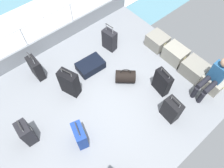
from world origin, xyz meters
The scene contains 18 objects.
ground_plane centered at (0.00, 0.00, -0.03)m, with size 4.40×5.20×0.06m, color gray.
gunwale_port centered at (-2.17, 0.00, 0.23)m, with size 0.06×5.20×0.45m, color gray.
railing_port centered at (-2.17, 0.00, 0.78)m, with size 0.04×4.20×1.02m.
sea_wake centered at (-3.60, 0.00, -0.34)m, with size 12.00×12.00×0.01m.
cargo_crate_0 centered at (-0.30, 2.13, 0.18)m, with size 0.56×0.46×0.36m.
cargo_crate_1 centered at (0.33, 2.12, 0.21)m, with size 0.60×0.43×0.41m.
cargo_crate_2 centered at (0.96, 2.12, 0.20)m, with size 0.62×0.48×0.39m.
cargo_crate_3 centered at (1.46, 2.15, 0.18)m, with size 0.58×0.43×0.37m.
passenger_seated centered at (1.46, 1.97, 0.55)m, with size 0.34×0.66×1.07m.
suitcase_0 centered at (1.34, 0.78, 0.30)m, with size 0.40×0.26×0.72m.
suitcase_1 centered at (-1.09, 1.09, 0.30)m, with size 0.40×0.27×0.80m.
suitcase_3 centered at (0.52, -1.04, 0.28)m, with size 0.45×0.31×0.69m.
suitcase_4 centered at (-0.86, 0.26, 0.11)m, with size 0.48×0.69×0.23m.
suitcase_5 centered at (-1.53, -0.87, 0.30)m, with size 0.41×0.20×0.77m.
suitcase_6 centered at (-0.61, -0.51, 0.35)m, with size 0.49×0.37×0.82m.
suitcase_7 centered at (-0.22, -1.83, 0.30)m, with size 0.36×0.24×0.71m.
suitcase_8 centered at (0.74, 1.14, 0.32)m, with size 0.45×0.24×0.73m.
duffel_bag centered at (-0.01, 0.69, 0.16)m, with size 0.55×0.56×0.45m.
Camera 1 is at (2.02, -1.47, 4.43)m, focal length 34.09 mm.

